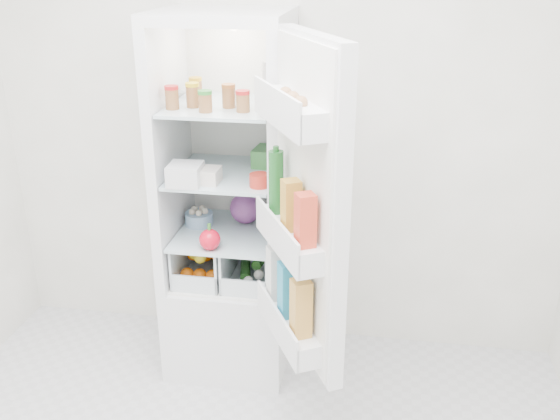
% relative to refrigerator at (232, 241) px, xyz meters
% --- Properties ---
extents(room_walls, '(3.02, 3.02, 2.61)m').
position_rel_refrigerator_xyz_m(room_walls, '(0.20, -1.25, 0.93)').
color(room_walls, beige).
rests_on(room_walls, ground).
extents(refrigerator, '(0.60, 0.60, 1.80)m').
position_rel_refrigerator_xyz_m(refrigerator, '(0.00, 0.00, 0.00)').
color(refrigerator, white).
rests_on(refrigerator, ground).
extents(shelf_low, '(0.49, 0.53, 0.01)m').
position_rel_refrigerator_xyz_m(shelf_low, '(-0.00, -0.06, 0.07)').
color(shelf_low, silver).
rests_on(shelf_low, refrigerator).
extents(shelf_mid, '(0.49, 0.53, 0.02)m').
position_rel_refrigerator_xyz_m(shelf_mid, '(-0.00, -0.06, 0.38)').
color(shelf_mid, silver).
rests_on(shelf_mid, refrigerator).
extents(shelf_top, '(0.49, 0.53, 0.02)m').
position_rel_refrigerator_xyz_m(shelf_top, '(-0.00, -0.06, 0.71)').
color(shelf_top, silver).
rests_on(shelf_top, refrigerator).
extents(crisper_left, '(0.23, 0.46, 0.22)m').
position_rel_refrigerator_xyz_m(crisper_left, '(-0.12, -0.06, -0.06)').
color(crisper_left, silver).
rests_on(crisper_left, refrigerator).
extents(crisper_right, '(0.23, 0.46, 0.22)m').
position_rel_refrigerator_xyz_m(crisper_right, '(0.12, -0.06, -0.06)').
color(crisper_right, silver).
rests_on(crisper_right, refrigerator).
extents(condiment_jars, '(0.46, 0.32, 0.08)m').
position_rel_refrigerator_xyz_m(condiment_jars, '(-0.02, -0.14, 0.76)').
color(condiment_jars, '#B21919').
rests_on(condiment_jars, shelf_top).
extents(squeeze_bottle, '(0.07, 0.07, 0.20)m').
position_rel_refrigerator_xyz_m(squeeze_bottle, '(0.21, -0.10, 0.82)').
color(squeeze_bottle, silver).
rests_on(squeeze_bottle, shelf_top).
extents(tub_white, '(0.15, 0.15, 0.09)m').
position_rel_refrigerator_xyz_m(tub_white, '(-0.14, -0.26, 0.44)').
color(tub_white, silver).
rests_on(tub_white, shelf_mid).
extents(tub_cream, '(0.12, 0.12, 0.07)m').
position_rel_refrigerator_xyz_m(tub_cream, '(-0.05, -0.22, 0.43)').
color(tub_cream, beige).
rests_on(tub_cream, shelf_mid).
extents(tin_red, '(0.09, 0.09, 0.06)m').
position_rel_refrigerator_xyz_m(tin_red, '(0.19, -0.23, 0.42)').
color(tin_red, red).
rests_on(tin_red, shelf_mid).
extents(tub_green, '(0.13, 0.17, 0.09)m').
position_rel_refrigerator_xyz_m(tub_green, '(0.17, 0.07, 0.44)').
color(tub_green, '#459744').
rests_on(tub_green, shelf_mid).
extents(red_cabbage, '(0.16, 0.16, 0.16)m').
position_rel_refrigerator_xyz_m(red_cabbage, '(0.06, 0.06, 0.16)').
color(red_cabbage, '#531C50').
rests_on(red_cabbage, shelf_low).
extents(bell_pepper, '(0.10, 0.10, 0.10)m').
position_rel_refrigerator_xyz_m(bell_pepper, '(-0.03, -0.28, 0.13)').
color(bell_pepper, red).
rests_on(bell_pepper, shelf_low).
extents(mushroom_bowl, '(0.14, 0.14, 0.07)m').
position_rel_refrigerator_xyz_m(mushroom_bowl, '(-0.17, -0.01, 0.12)').
color(mushroom_bowl, '#8CAFD1').
rests_on(mushroom_bowl, shelf_low).
extents(citrus_pile, '(0.20, 0.31, 0.16)m').
position_rel_refrigerator_xyz_m(citrus_pile, '(-0.13, -0.10, -0.08)').
color(citrus_pile, '#E9580C').
rests_on(citrus_pile, refrigerator).
extents(veg_pile, '(0.16, 0.30, 0.10)m').
position_rel_refrigerator_xyz_m(veg_pile, '(0.13, -0.06, -0.10)').
color(veg_pile, '#1F4E1A').
rests_on(veg_pile, refrigerator).
extents(fridge_door, '(0.41, 0.57, 1.30)m').
position_rel_refrigerator_xyz_m(fridge_door, '(0.44, -0.60, 0.43)').
color(fridge_door, white).
rests_on(fridge_door, refrigerator).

